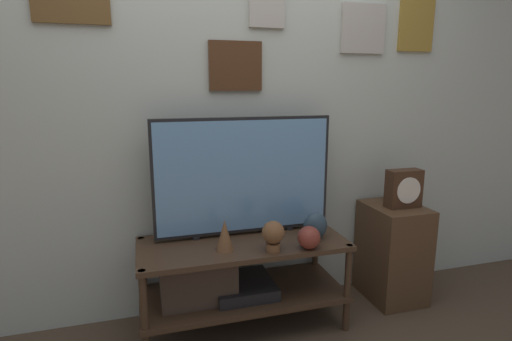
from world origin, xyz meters
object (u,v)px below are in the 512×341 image
object	(u,v)px
television	(244,176)
mantel_clock	(404,189)
vase_urn_stoneware	(315,226)
decorative_bust	(273,234)
vase_slim_bronze	(225,235)
vase_round_glass	(309,237)

from	to	relation	value
television	mantel_clock	size ratio (longest dim) A/B	4.32
vase_urn_stoneware	mantel_clock	world-z (taller)	mantel_clock
decorative_bust	mantel_clock	world-z (taller)	mantel_clock
vase_urn_stoneware	television	bearing A→B (deg)	153.29
vase_slim_bronze	television	bearing A→B (deg)	51.17
television	vase_round_glass	world-z (taller)	television
television	vase_round_glass	size ratio (longest dim) A/B	8.35
vase_slim_bronze	vase_urn_stoneware	xyz separation A→B (m)	(0.56, 0.01, -0.01)
vase_slim_bronze	decorative_bust	distance (m)	0.27
vase_urn_stoneware	vase_round_glass	bearing A→B (deg)	-127.57
television	vase_slim_bronze	bearing A→B (deg)	-128.83
vase_slim_bronze	decorative_bust	bearing A→B (deg)	-20.07
decorative_bust	mantel_clock	size ratio (longest dim) A/B	0.69
television	vase_round_glass	distance (m)	0.53
vase_urn_stoneware	decorative_bust	size ratio (longest dim) A/B	0.95
decorative_bust	mantel_clock	xyz separation A→B (m)	(0.98, 0.20, 0.14)
vase_slim_bronze	vase_round_glass	size ratio (longest dim) A/B	1.35
vase_slim_bronze	vase_round_glass	distance (m)	0.48
television	decorative_bust	size ratio (longest dim) A/B	6.26
vase_slim_bronze	vase_round_glass	bearing A→B (deg)	-13.74
television	mantel_clock	world-z (taller)	television
decorative_bust	vase_urn_stoneware	bearing A→B (deg)	18.91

